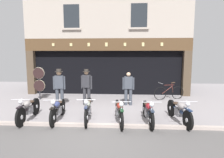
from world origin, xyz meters
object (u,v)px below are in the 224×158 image
(motorcycle_left, at_px, (58,109))
(motorcycle_center_right, at_px, (148,111))
(motorcycle_center, at_px, (119,111))
(tyre_sign_pole, at_px, (39,80))
(advert_board_near, at_px, (147,63))
(leaning_bicycle, at_px, (169,92))
(motorcycle_far_left, at_px, (29,109))
(salesman_right, at_px, (128,87))
(motorcycle_right, at_px, (179,111))
(salesman_left, at_px, (59,85))
(shopkeeper_center, at_px, (87,85))
(advert_board_far, at_px, (164,65))
(motorcycle_center_left, at_px, (88,109))

(motorcycle_left, xyz_separation_m, motorcycle_center_right, (3.23, -0.03, -0.00))
(motorcycle_center, height_order, tyre_sign_pole, tyre_sign_pole)
(advert_board_near, bearing_deg, leaning_bicycle, -48.77)
(motorcycle_left, height_order, tyre_sign_pole, tyre_sign_pole)
(motorcycle_far_left, xyz_separation_m, tyre_sign_pole, (-1.03, 3.18, 0.62))
(salesman_right, bearing_deg, motorcycle_right, 128.83)
(salesman_left, height_order, tyre_sign_pole, same)
(salesman_left, relative_size, tyre_sign_pole, 1.00)
(leaning_bicycle, bearing_deg, motorcycle_center, 128.96)
(motorcycle_center_right, xyz_separation_m, tyre_sign_pole, (-5.33, 3.16, 0.64))
(tyre_sign_pole, bearing_deg, motorcycle_far_left, -72.09)
(advert_board_near, bearing_deg, motorcycle_right, -83.18)
(motorcycle_center, bearing_deg, salesman_right, -106.39)
(shopkeeper_center, relative_size, salesman_right, 1.09)
(motorcycle_far_left, height_order, shopkeeper_center, shopkeeper_center)
(salesman_right, xyz_separation_m, advert_board_near, (1.17, 2.50, 1.00))
(motorcycle_center, xyz_separation_m, tyre_sign_pole, (-4.32, 3.19, 0.63))
(advert_board_far, distance_m, leaning_bicycle, 1.85)
(motorcycle_center_left, distance_m, tyre_sign_pole, 4.43)
(motorcycle_left, bearing_deg, tyre_sign_pole, -61.00)
(motorcycle_far_left, bearing_deg, tyre_sign_pole, -76.61)
(salesman_left, bearing_deg, motorcycle_center, 135.40)
(motorcycle_right, height_order, tyre_sign_pole, tyre_sign_pole)
(tyre_sign_pole, xyz_separation_m, advert_board_near, (5.85, 1.68, 0.80))
(salesman_left, bearing_deg, advert_board_near, -155.87)
(motorcycle_left, bearing_deg, advert_board_near, -132.80)
(motorcycle_far_left, xyz_separation_m, leaning_bicycle, (5.86, 3.67, -0.06))
(motorcycle_right, height_order, salesman_left, salesman_left)
(motorcycle_left, height_order, salesman_right, salesman_right)
(salesman_left, xyz_separation_m, tyre_sign_pole, (-1.49, 1.16, 0.09))
(motorcycle_center_left, height_order, advert_board_far, advert_board_far)
(motorcycle_center, bearing_deg, motorcycle_far_left, -7.86)
(motorcycle_center_right, distance_m, salesman_left, 4.36)
(motorcycle_center, bearing_deg, motorcycle_right, 176.21)
(motorcycle_center_right, distance_m, leaning_bicycle, 3.97)
(salesman_right, xyz_separation_m, advert_board_far, (2.11, 2.50, 0.93))
(motorcycle_far_left, distance_m, motorcycle_center_left, 2.15)
(motorcycle_right, distance_m, advert_board_near, 4.97)
(motorcycle_center_left, height_order, motorcycle_center_right, motorcycle_center_left)
(motorcycle_center_left, xyz_separation_m, shopkeeper_center, (-0.46, 2.11, 0.51))
(motorcycle_center_left, bearing_deg, motorcycle_right, 173.62)
(motorcycle_center_left, bearing_deg, salesman_left, -53.98)
(salesman_right, relative_size, leaning_bicycle, 0.94)
(salesman_left, relative_size, salesman_right, 1.10)
(salesman_right, bearing_deg, advert_board_far, -129.21)
(motorcycle_center_right, xyz_separation_m, advert_board_near, (0.52, 4.84, 1.44))
(motorcycle_center_left, height_order, tyre_sign_pole, tyre_sign_pole)
(motorcycle_right, xyz_separation_m, leaning_bicycle, (0.47, 3.54, -0.05))
(advert_board_far, xyz_separation_m, leaning_bicycle, (0.10, -1.19, -1.42))
(tyre_sign_pole, relative_size, leaning_bicycle, 1.03)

